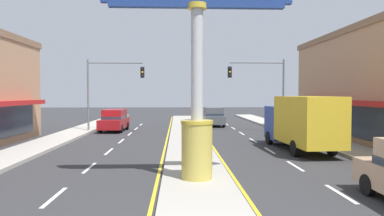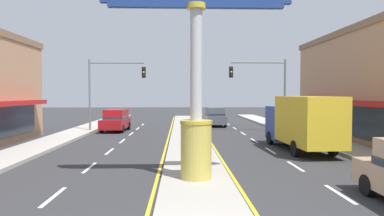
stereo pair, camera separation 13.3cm
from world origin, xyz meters
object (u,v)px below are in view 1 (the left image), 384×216
object	(u,v)px
suv_far_right_lane	(114,120)
traffic_light_left_side	(109,82)
traffic_light_right_side	(263,82)
district_sign	(197,69)
box_truck_mid_left_lane	(301,121)
suv_near_left_lane	(213,116)

from	to	relation	value
suv_far_right_lane	traffic_light_left_side	bearing A→B (deg)	-108.51
traffic_light_right_side	suv_far_right_lane	distance (m)	13.27
traffic_light_left_side	suv_far_right_lane	world-z (taller)	traffic_light_left_side
district_sign	traffic_light_right_side	xyz separation A→B (m)	(6.53, 16.66, 0.07)
district_sign	suv_far_right_lane	bearing A→B (deg)	108.94
district_sign	box_truck_mid_left_lane	world-z (taller)	district_sign
district_sign	traffic_light_right_side	bearing A→B (deg)	68.60
district_sign	suv_near_left_lane	distance (m)	23.09
traffic_light_left_side	suv_far_right_lane	distance (m)	3.39
district_sign	suv_far_right_lane	size ratio (longest dim) A/B	1.65
suv_far_right_lane	suv_near_left_lane	bearing A→B (deg)	26.07
traffic_light_right_side	suv_near_left_lane	size ratio (longest dim) A/B	1.34
district_sign	traffic_light_left_side	size ratio (longest dim) A/B	1.24
traffic_light_left_side	suv_far_right_lane	size ratio (longest dim) A/B	1.33
suv_far_right_lane	suv_near_left_lane	xyz separation A→B (m)	(9.18, 4.49, 0.00)
traffic_light_left_side	traffic_light_right_side	distance (m)	13.07
traffic_light_left_side	suv_near_left_lane	size ratio (longest dim) A/B	1.34
suv_near_left_lane	box_truck_mid_left_lane	size ratio (longest dim) A/B	0.66
suv_far_right_lane	district_sign	bearing A→B (deg)	-71.06
traffic_light_right_side	suv_far_right_lane	world-z (taller)	traffic_light_right_side
suv_far_right_lane	traffic_light_right_side	bearing A→B (deg)	-6.81
traffic_light_right_side	suv_far_right_lane	size ratio (longest dim) A/B	1.33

